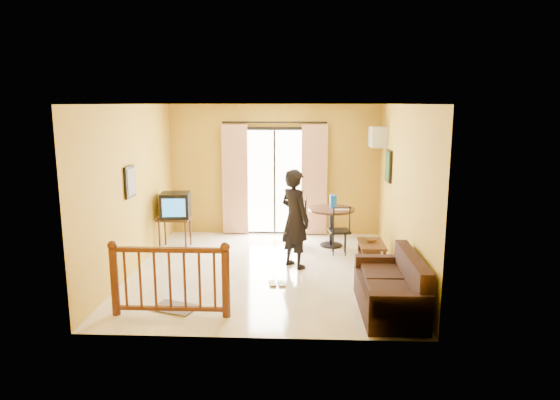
{
  "coord_description": "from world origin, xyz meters",
  "views": [
    {
      "loc": [
        0.61,
        -8.13,
        2.82
      ],
      "look_at": [
        0.22,
        0.2,
        1.19
      ],
      "focal_mm": 32.0,
      "sensor_mm": 36.0,
      "label": 1
    }
  ],
  "objects_px": {
    "coffee_table": "(372,249)",
    "standing_person": "(295,219)",
    "dining_table": "(332,216)",
    "sofa": "(393,291)",
    "television": "(175,205)"
  },
  "relations": [
    {
      "from": "coffee_table",
      "to": "sofa",
      "type": "height_order",
      "value": "sofa"
    },
    {
      "from": "dining_table",
      "to": "sofa",
      "type": "bearing_deg",
      "value": -78.16
    },
    {
      "from": "dining_table",
      "to": "standing_person",
      "type": "xyz_separation_m",
      "value": [
        -0.71,
        -1.32,
        0.25
      ]
    },
    {
      "from": "sofa",
      "to": "coffee_table",
      "type": "bearing_deg",
      "value": 89.21
    },
    {
      "from": "coffee_table",
      "to": "standing_person",
      "type": "height_order",
      "value": "standing_person"
    },
    {
      "from": "standing_person",
      "to": "dining_table",
      "type": "bearing_deg",
      "value": -71.33
    },
    {
      "from": "coffee_table",
      "to": "sofa",
      "type": "xyz_separation_m",
      "value": [
        0.0,
        -2.17,
        0.07
      ]
    },
    {
      "from": "television",
      "to": "dining_table",
      "type": "relative_size",
      "value": 0.65
    },
    {
      "from": "television",
      "to": "sofa",
      "type": "distance_m",
      "value": 4.75
    },
    {
      "from": "sofa",
      "to": "standing_person",
      "type": "xyz_separation_m",
      "value": [
        -1.38,
        1.86,
        0.56
      ]
    },
    {
      "from": "sofa",
      "to": "standing_person",
      "type": "relative_size",
      "value": 0.98
    },
    {
      "from": "sofa",
      "to": "standing_person",
      "type": "bearing_deg",
      "value": 125.64
    },
    {
      "from": "dining_table",
      "to": "standing_person",
      "type": "relative_size",
      "value": 0.53
    },
    {
      "from": "dining_table",
      "to": "sofa",
      "type": "height_order",
      "value": "sofa"
    },
    {
      "from": "standing_person",
      "to": "sofa",
      "type": "bearing_deg",
      "value": 173.44
    }
  ]
}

